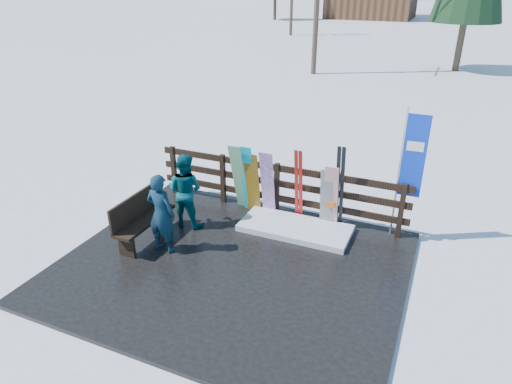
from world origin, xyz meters
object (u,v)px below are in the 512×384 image
at_px(snowboard_1, 239,177).
at_px(person_back, 185,190).
at_px(snowboard_0, 248,179).
at_px(person_front, 161,214).
at_px(snowboard_3, 268,184).
at_px(bench, 142,217).
at_px(snowboard_4, 326,199).
at_px(rental_flag, 410,161).
at_px(snowboard_5, 331,198).
at_px(snowboard_2, 253,183).

xyz_separation_m(snowboard_1, person_back, (-0.73, -1.02, -0.01)).
height_order(snowboard_0, person_back, snowboard_0).
bearing_deg(person_back, person_front, 95.82).
height_order(snowboard_0, snowboard_3, snowboard_0).
height_order(bench, snowboard_0, snowboard_0).
xyz_separation_m(snowboard_0, person_front, (-0.81, -2.06, -0.00)).
relative_size(snowboard_3, snowboard_4, 1.15).
distance_m(snowboard_4, person_front, 3.28).
xyz_separation_m(bench, person_front, (0.58, -0.15, 0.26)).
distance_m(snowboard_0, person_back, 1.38).
height_order(bench, person_back, person_back).
relative_size(rental_flag, person_front, 1.67).
relative_size(snowboard_1, rental_flag, 0.63).
bearing_deg(rental_flag, snowboard_3, -174.38).
relative_size(snowboard_3, snowboard_5, 1.07).
relative_size(snowboard_0, snowboard_5, 1.12).
bearing_deg(snowboard_0, snowboard_4, -0.00).
relative_size(bench, person_front, 0.96).
bearing_deg(snowboard_5, bench, -149.31).
bearing_deg(snowboard_3, snowboard_1, 180.00).
bearing_deg(bench, snowboard_0, 54.08).
relative_size(snowboard_1, snowboard_4, 1.23).
bearing_deg(snowboard_4, snowboard_0, 180.00).
height_order(snowboard_3, rental_flag, rental_flag).
bearing_deg(snowboard_1, snowboard_5, 0.00).
distance_m(snowboard_0, rental_flag, 3.32).
relative_size(snowboard_1, snowboard_2, 1.15).
relative_size(snowboard_1, person_front, 1.04).
relative_size(bench, snowboard_0, 0.94).
relative_size(snowboard_0, person_front, 1.02).
bearing_deg(person_front, snowboard_4, -140.11).
xyz_separation_m(person_front, person_back, (-0.13, 1.04, -0.00)).
relative_size(person_front, person_back, 1.00).
relative_size(snowboard_1, snowboard_5, 1.15).
xyz_separation_m(bench, snowboard_0, (1.38, 1.91, 0.27)).
distance_m(bench, snowboard_0, 2.37).
bearing_deg(person_back, snowboard_5, -161.04).
height_order(snowboard_4, person_back, person_back).
relative_size(snowboard_4, rental_flag, 0.51).
distance_m(snowboard_1, snowboard_4, 1.95).
bearing_deg(snowboard_5, person_back, -159.86).
distance_m(bench, person_back, 1.04).
bearing_deg(bench, snowboard_3, 46.04).
height_order(bench, snowboard_3, snowboard_3).
height_order(snowboard_1, person_back, snowboard_1).
bearing_deg(bench, snowboard_4, 31.43).
xyz_separation_m(snowboard_3, snowboard_4, (1.28, -0.00, -0.09)).
xyz_separation_m(bench, snowboard_5, (3.22, 1.91, 0.19)).
bearing_deg(snowboard_0, bench, -125.92).
distance_m(snowboard_1, person_back, 1.25).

